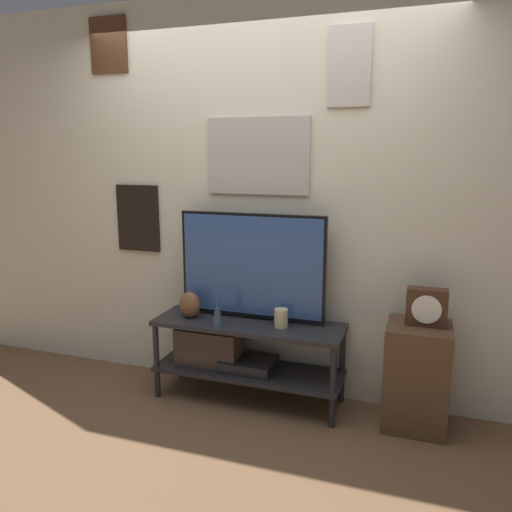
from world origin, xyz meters
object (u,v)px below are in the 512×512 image
(vase_urn_stoneware, at_px, (190,305))
(mantel_clock, at_px, (427,307))
(vase_slim_bronze, at_px, (217,311))
(candle_jar, at_px, (281,318))
(television, at_px, (252,266))

(vase_urn_stoneware, relative_size, mantel_clock, 0.78)
(vase_slim_bronze, bearing_deg, vase_urn_stoneware, 159.67)
(vase_urn_stoneware, height_order, mantel_clock, mantel_clock)
(vase_slim_bronze, height_order, vase_urn_stoneware, vase_slim_bronze)
(vase_slim_bronze, xyz_separation_m, candle_jar, (0.40, 0.11, -0.04))
(candle_jar, xyz_separation_m, mantel_clock, (0.89, 0.05, 0.15))
(candle_jar, bearing_deg, vase_urn_stoneware, -178.16)
(television, height_order, vase_slim_bronze, television)
(candle_jar, bearing_deg, vase_slim_bronze, -164.42)
(candle_jar, bearing_deg, television, 157.08)
(television, relative_size, candle_jar, 8.33)
(vase_urn_stoneware, bearing_deg, television, 16.47)
(television, relative_size, vase_slim_bronze, 5.19)
(vase_slim_bronze, relative_size, candle_jar, 1.60)
(television, relative_size, vase_urn_stoneware, 5.51)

